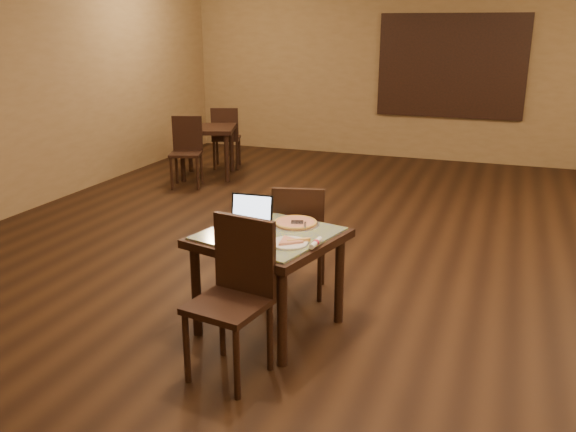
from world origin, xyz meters
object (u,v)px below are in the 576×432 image
at_px(other_table_b_chair_near, 187,147).
at_px(other_table_b_chair_far, 226,134).
at_px(other_table_b, 207,135).
at_px(chair_main_far, 299,235).
at_px(tiled_table, 269,246).
at_px(laptop, 249,218).
at_px(chair_main_near, 236,288).
at_px(pizza_pan, 296,224).

xyz_separation_m(other_table_b_chair_near, other_table_b_chair_far, (0.06, 1.14, 0.00)).
bearing_deg(other_table_b, chair_main_far, -71.94).
bearing_deg(other_table_b_chair_far, tiled_table, 100.03).
bearing_deg(laptop, chair_main_near, -76.89).
bearing_deg(chair_main_near, chair_main_far, 99.38).
bearing_deg(chair_main_far, other_table_b_chair_near, -60.87).
height_order(tiled_table, pizza_pan, pizza_pan).
height_order(chair_main_far, other_table_b, chair_main_far).
bearing_deg(chair_main_far, chair_main_near, 76.54).
relative_size(tiled_table, chair_main_near, 1.08).
relative_size(other_table_b, other_table_b_chair_near, 1.05).
bearing_deg(other_table_b_chair_near, laptop, -73.55).
distance_m(laptop, pizza_pan, 0.35).
xyz_separation_m(chair_main_near, pizza_pan, (0.10, 0.85, 0.18)).
relative_size(laptop, pizza_pan, 0.95).
bearing_deg(laptop, other_table_b_chair_far, 114.06).
distance_m(other_table_b, other_table_b_chair_far, 0.58).
distance_m(chair_main_near, other_table_b_chair_far, 5.96).
height_order(laptop, pizza_pan, laptop).
bearing_deg(other_table_b, other_table_b_chair_near, -111.89).
bearing_deg(pizza_pan, other_table_b, 125.39).
relative_size(laptop, other_table_b_chair_far, 0.35).
relative_size(tiled_table, other_table_b, 1.10).
relative_size(tiled_table, other_table_b_chair_near, 1.15).
bearing_deg(pizza_pan, other_table_b_chair_far, 121.54).
bearing_deg(other_table_b_chair_far, other_table_b, 68.11).
distance_m(tiled_table, other_table_b, 4.93).
bearing_deg(other_table_b, tiled_table, -76.46).
height_order(chair_main_near, laptop, chair_main_near).
xyz_separation_m(tiled_table, chair_main_far, (0.02, 0.62, -0.11)).
height_order(other_table_b, other_table_b_chair_far, other_table_b_chair_far).
bearing_deg(other_table_b_chair_near, tiled_table, -72.22).
distance_m(tiled_table, chair_main_near, 0.62).
relative_size(pizza_pan, other_table_b, 0.35).
height_order(pizza_pan, other_table_b, pizza_pan).
bearing_deg(other_table_b, chair_main_near, -79.78).
bearing_deg(chair_main_far, other_table_b_chair_far, -70.41).
height_order(tiled_table, other_table_b, tiled_table).
bearing_deg(other_table_b, laptop, -77.83).
relative_size(chair_main_near, chair_main_far, 1.07).
xyz_separation_m(chair_main_near, other_table_b_chair_near, (-2.70, 4.19, -0.04)).
height_order(chair_main_near, pizza_pan, chair_main_near).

